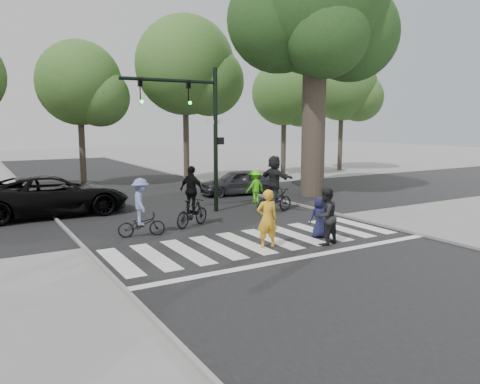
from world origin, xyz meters
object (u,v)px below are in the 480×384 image
object	(u,v)px
pedestrian_woman	(267,219)
car_grey	(237,182)
cyclist_mid	(192,202)
cyclist_right	(274,187)
pedestrian_adult	(325,216)
cyclist_left	(141,212)
pedestrian_child	(319,217)
traffic_signal	(197,119)
eucalyptus	(314,14)
car_suv	(53,195)

from	to	relation	value
pedestrian_woman	car_grey	distance (m)	10.54
cyclist_mid	cyclist_right	bearing A→B (deg)	10.63
pedestrian_adult	cyclist_left	distance (m)	6.02
cyclist_mid	car_grey	bearing A→B (deg)	47.66
pedestrian_adult	pedestrian_child	bearing A→B (deg)	-130.42
cyclist_left	car_grey	bearing A→B (deg)	40.51
traffic_signal	car_grey	bearing A→B (deg)	41.90
pedestrian_woman	cyclist_left	world-z (taller)	cyclist_left
cyclist_right	pedestrian_adult	bearing A→B (deg)	-107.69
eucalyptus	cyclist_mid	xyz separation A→B (m)	(-8.47, -3.68, -8.17)
pedestrian_adult	cyclist_right	world-z (taller)	cyclist_right
traffic_signal	pedestrian_adult	distance (m)	7.35
pedestrian_child	pedestrian_adult	world-z (taller)	pedestrian_adult
pedestrian_adult	car_grey	xyz separation A→B (m)	(2.73, 10.14, -0.22)
traffic_signal	pedestrian_adult	bearing A→B (deg)	-79.54
pedestrian_woman	eucalyptus	bearing A→B (deg)	-122.06
traffic_signal	car_suv	world-z (taller)	traffic_signal
pedestrian_adult	traffic_signal	bearing A→B (deg)	-91.65
pedestrian_adult	cyclist_right	xyz separation A→B (m)	(1.65, 5.17, 0.18)
eucalyptus	car_suv	distance (m)	15.00
cyclist_left	cyclist_mid	size ratio (longest dim) A/B	0.88
pedestrian_adult	car_suv	world-z (taller)	pedestrian_adult
cyclist_left	cyclist_mid	xyz separation A→B (m)	(2.09, 0.51, 0.06)
traffic_signal	cyclist_left	size ratio (longest dim) A/B	3.06
pedestrian_woman	pedestrian_adult	xyz separation A→B (m)	(1.77, -0.61, 0.00)
pedestrian_child	cyclist_right	size ratio (longest dim) A/B	0.56
eucalyptus	pedestrian_child	world-z (taller)	eucalyptus
cyclist_mid	car_suv	world-z (taller)	cyclist_mid
pedestrian_adult	cyclist_left	size ratio (longest dim) A/B	0.91
cyclist_right	car_grey	size ratio (longest dim) A/B	0.61
eucalyptus	car_grey	distance (m)	9.24
pedestrian_woman	pedestrian_adult	size ratio (longest dim) A/B	1.00
cyclist_right	car_grey	distance (m)	5.10
traffic_signal	cyclist_left	world-z (taller)	traffic_signal
eucalyptus	pedestrian_adult	bearing A→B (deg)	-126.47
cyclist_mid	pedestrian_adult	bearing A→B (deg)	-60.23
pedestrian_child	car_suv	size ratio (longest dim) A/B	0.23
traffic_signal	pedestrian_child	xyz separation A→B (m)	(1.64, -5.81, -3.22)
pedestrian_adult	cyclist_mid	size ratio (longest dim) A/B	0.80
traffic_signal	pedestrian_child	size ratio (longest dim) A/B	4.41
pedestrian_child	car_suv	world-z (taller)	car_suv
cyclist_mid	eucalyptus	bearing A→B (deg)	23.46
pedestrian_adult	eucalyptus	bearing A→B (deg)	-138.58
eucalyptus	cyclist_mid	size ratio (longest dim) A/B	5.83
cyclist_left	car_suv	distance (m)	5.68
pedestrian_child	car_suv	distance (m)	10.93
cyclist_right	pedestrian_child	bearing A→B (deg)	-105.62
pedestrian_child	cyclist_mid	distance (m)	4.65
pedestrian_woman	cyclist_right	xyz separation A→B (m)	(3.42, 4.56, 0.18)
pedestrian_woman	car_suv	xyz separation A→B (m)	(-4.75, 8.62, -0.06)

